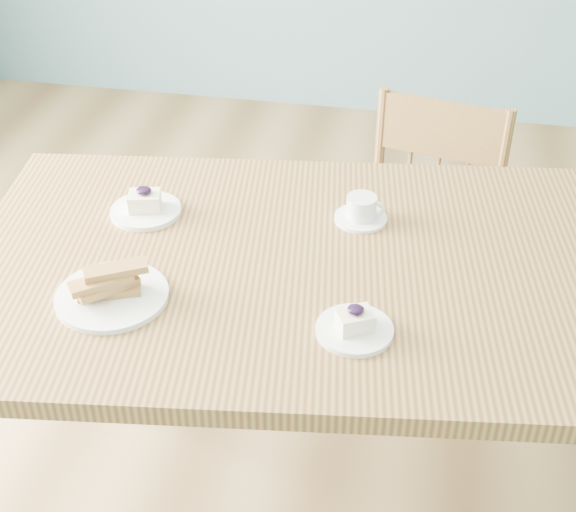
{
  "coord_description": "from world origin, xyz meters",
  "views": [
    {
      "loc": [
        -0.01,
        -1.46,
        1.85
      ],
      "look_at": [
        -0.29,
        -0.02,
        0.81
      ],
      "focal_mm": 50.0,
      "sensor_mm": 36.0,
      "label": 1
    }
  ],
  "objects_px": {
    "dining_chair": "(419,249)",
    "cheesecake_plate_far": "(145,207)",
    "biscotti_plate": "(111,290)",
    "coffee_cup": "(362,210)",
    "dining_table": "(322,292)",
    "cheesecake_plate_near": "(355,326)"
  },
  "relations": [
    {
      "from": "cheesecake_plate_near",
      "to": "biscotti_plate",
      "type": "height_order",
      "value": "biscotti_plate"
    },
    {
      "from": "dining_chair",
      "to": "coffee_cup",
      "type": "bearing_deg",
      "value": -95.14
    },
    {
      "from": "dining_chair",
      "to": "cheesecake_plate_far",
      "type": "bearing_deg",
      "value": -128.42
    },
    {
      "from": "dining_table",
      "to": "cheesecake_plate_near",
      "type": "distance_m",
      "value": 0.26
    },
    {
      "from": "dining_chair",
      "to": "cheesecake_plate_far",
      "type": "height_order",
      "value": "cheesecake_plate_far"
    },
    {
      "from": "dining_table",
      "to": "biscotti_plate",
      "type": "bearing_deg",
      "value": -160.03
    },
    {
      "from": "dining_table",
      "to": "coffee_cup",
      "type": "xyz_separation_m",
      "value": [
        0.06,
        0.18,
        0.11
      ]
    },
    {
      "from": "biscotti_plate",
      "to": "coffee_cup",
      "type": "bearing_deg",
      "value": 40.29
    },
    {
      "from": "dining_table",
      "to": "coffee_cup",
      "type": "height_order",
      "value": "coffee_cup"
    },
    {
      "from": "coffee_cup",
      "to": "dining_chair",
      "type": "bearing_deg",
      "value": 75.14
    },
    {
      "from": "dining_table",
      "to": "biscotti_plate",
      "type": "xyz_separation_m",
      "value": [
        -0.4,
        -0.21,
        0.11
      ]
    },
    {
      "from": "cheesecake_plate_far",
      "to": "coffee_cup",
      "type": "bearing_deg",
      "value": 7.78
    },
    {
      "from": "cheesecake_plate_near",
      "to": "cheesecake_plate_far",
      "type": "relative_size",
      "value": 0.91
    },
    {
      "from": "dining_chair",
      "to": "cheesecake_plate_near",
      "type": "bearing_deg",
      "value": -85.22
    },
    {
      "from": "dining_table",
      "to": "coffee_cup",
      "type": "relative_size",
      "value": 13.59
    },
    {
      "from": "cheesecake_plate_near",
      "to": "cheesecake_plate_far",
      "type": "xyz_separation_m",
      "value": [
        -0.54,
        0.33,
        0.0
      ]
    },
    {
      "from": "cheesecake_plate_far",
      "to": "cheesecake_plate_near",
      "type": "bearing_deg",
      "value": -31.67
    },
    {
      "from": "coffee_cup",
      "to": "dining_table",
      "type": "bearing_deg",
      "value": -106.43
    },
    {
      "from": "cheesecake_plate_far",
      "to": "biscotti_plate",
      "type": "relative_size",
      "value": 0.73
    },
    {
      "from": "cheesecake_plate_far",
      "to": "coffee_cup",
      "type": "distance_m",
      "value": 0.51
    },
    {
      "from": "cheesecake_plate_far",
      "to": "coffee_cup",
      "type": "height_order",
      "value": "cheesecake_plate_far"
    },
    {
      "from": "dining_chair",
      "to": "cheesecake_plate_far",
      "type": "relative_size",
      "value": 5.38
    }
  ]
}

